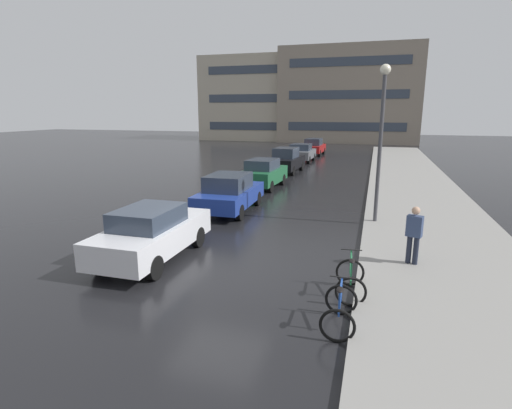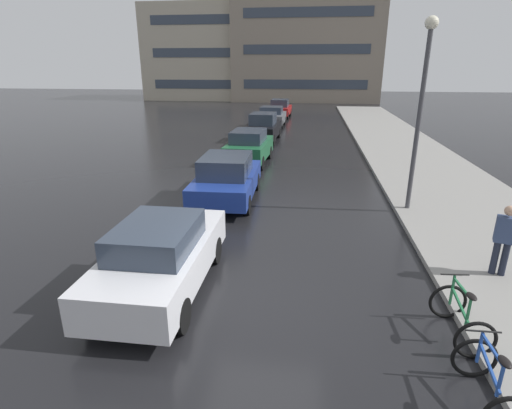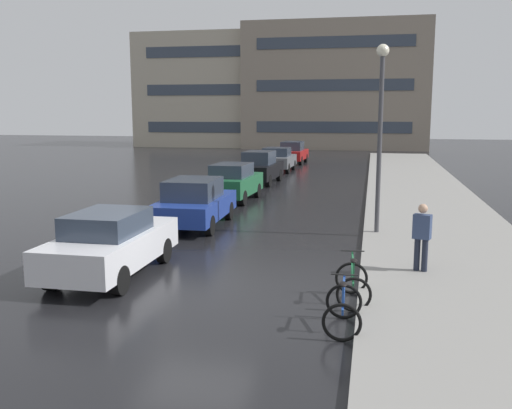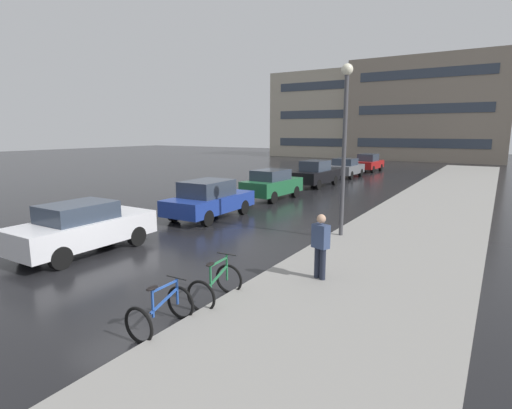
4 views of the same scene
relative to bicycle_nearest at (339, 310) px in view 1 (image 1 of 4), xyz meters
The scene contains 14 objects.
ground_plane 3.91m from the bicycle_nearest, 150.30° to the left, with size 140.00×140.00×0.00m, color black.
sidewalk_kerb 12.22m from the bicycle_nearest, 77.60° to the left, with size 4.80×60.00×0.14m, color gray.
bicycle_nearest is the anchor object (origin of this frame).
bicycle_second 1.54m from the bicycle_nearest, 85.70° to the left, with size 0.79×1.22×0.98m.
car_white 6.05m from the bicycle_nearest, 157.32° to the left, with size 1.82×4.32×1.57m.
car_blue 9.94m from the bicycle_nearest, 123.03° to the left, with size 2.02×4.37×1.63m.
car_green 15.01m from the bicycle_nearest, 111.46° to the left, with size 1.96×3.91×1.63m.
car_black 20.78m from the bicycle_nearest, 105.35° to the left, with size 1.95×4.35×1.75m.
car_grey 26.86m from the bicycle_nearest, 102.01° to the left, with size 2.02×3.81×1.53m.
car_red 32.44m from the bicycle_nearest, 99.56° to the left, with size 1.94×3.90×1.62m.
pedestrian 4.11m from the bicycle_nearest, 66.52° to the left, with size 0.46×0.35×1.75m.
streetlamp 8.68m from the bicycle_nearest, 85.54° to the left, with size 0.38×0.38×5.84m.
building_facade_main 51.10m from the bicycle_nearest, 93.98° to the left, with size 18.39×8.27×12.57m.
building_facade_side 55.04m from the bicycle_nearest, 105.63° to the left, with size 20.19×10.20×11.96m.
Camera 1 is at (3.86, -9.31, 4.23)m, focal length 28.00 mm.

